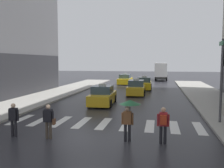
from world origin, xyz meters
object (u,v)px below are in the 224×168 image
Objects in this scene: taxi_second at (136,88)px; pedestrian_with_backpack at (163,123)px; traffic_light_pole at (224,69)px; pedestrian_with_handbag at (49,119)px; pedestrian_plain_coat at (14,118)px; taxi_third at (144,84)px; taxi_fourth at (125,80)px; pedestrian_with_umbrella at (129,109)px; box_truck at (161,71)px; taxi_lead at (103,96)px.

taxi_second reaches higher than pedestrian_with_backpack.
traffic_light_pole is 10.01m from pedestrian_with_handbag.
pedestrian_plain_coat is at bearing -105.37° from taxi_second.
taxi_third is 22.36m from pedestrian_plain_coat.
taxi_second is 5.48m from taxi_third.
pedestrian_with_umbrella is at bearing -81.90° from taxi_fourth.
traffic_light_pole reaches higher than pedestrian_plain_coat.
pedestrian_with_backpack is (5.51, -28.06, 0.25)m from taxi_fourth.
pedestrian_with_backpack and pedestrian_plain_coat have the same top height.
pedestrian_with_backpack is at bearing -90.39° from box_truck.
taxi_second is 16.53m from pedestrian_with_handbag.
pedestrian_with_umbrella is at bearing -140.78° from traffic_light_pole.
taxi_fourth reaches higher than pedestrian_plain_coat.
taxi_second is at bearing 99.36° from pedestrian_with_backpack.
pedestrian_with_backpack is 7.14m from pedestrian_plain_coat.
box_truck is 3.92× the size of pedestrian_with_umbrella.
pedestrian_with_handbag is at bearing -175.84° from pedestrian_with_umbrella.
taxi_lead reaches higher than pedestrian_with_handbag.
box_truck is (2.91, 21.40, 1.13)m from taxi_second.
taxi_third is at bearing -62.36° from taxi_fourth.
taxi_third is 7.38m from taxi_fourth.
taxi_lead is 9.95m from pedestrian_with_umbrella.
taxi_second is 0.99× the size of taxi_fourth.
traffic_light_pole reaches higher than taxi_second.
taxi_second reaches higher than pedestrian_with_handbag.
pedestrian_with_handbag is at bearing -177.42° from pedestrian_with_backpack.
pedestrian_with_handbag is (-5.57, -37.71, -0.92)m from box_truck.
pedestrian_plain_coat is at bearing -101.09° from box_truck.
box_truck is at bearing 58.50° from taxi_fourth.
taxi_fourth is 11.09m from box_truck.
taxi_second is 0.60× the size of box_truck.
pedestrian_with_backpack is at bearing 2.58° from pedestrian_with_handbag.
traffic_light_pole reaches higher than taxi_lead.
taxi_second is at bearing 71.47° from taxi_lead.
traffic_light_pole is 2.91× the size of pedestrian_plain_coat.
pedestrian_with_umbrella reaches higher than pedestrian_with_handbag.
taxi_fourth is at bearing -121.50° from box_truck.
taxi_lead is at bearing 117.62° from pedestrian_with_backpack.
taxi_second is 1.00× the size of taxi_third.
pedestrian_with_handbag is (-0.42, -9.61, 0.21)m from taxi_lead.
traffic_light_pole is 2.91× the size of pedestrian_with_handbag.
pedestrian_plain_coat is (-2.24, -9.62, 0.21)m from taxi_lead.
taxi_second is 21.62m from box_truck.
pedestrian_with_handbag is (-5.32, -0.24, -0.04)m from pedestrian_with_backpack.
taxi_second is (-6.06, 12.01, -2.53)m from traffic_light_pole.
pedestrian_with_umbrella reaches higher than taxi_second.
box_truck is at bearing 81.59° from pedestrian_with_handbag.
box_truck is at bearing 78.91° from pedestrian_plain_coat.
pedestrian_with_umbrella is (3.38, -9.33, 0.79)m from taxi_lead.
box_truck is 38.45m from pedestrian_plain_coat.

